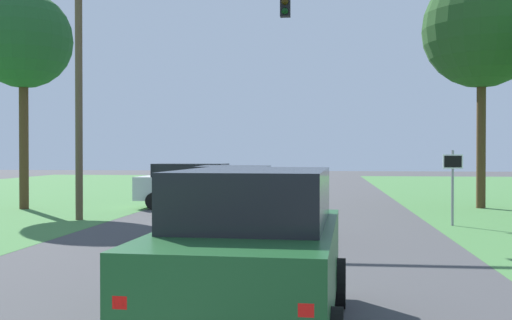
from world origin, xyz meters
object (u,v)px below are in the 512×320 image
(pickup_truck_lead, at_px, (235,203))
(traffic_light, at_px, (136,57))
(extra_tree_1, at_px, (482,30))
(crossing_suv_far, at_px, (195,185))
(extra_tree_2, at_px, (23,41))
(red_suv_near, at_px, (253,248))
(keep_moving_sign, at_px, (453,177))

(pickup_truck_lead, xyz_separation_m, traffic_light, (-3.94, 4.23, 4.41))
(extra_tree_1, bearing_deg, crossing_suv_far, -173.30)
(pickup_truck_lead, height_order, extra_tree_2, extra_tree_2)
(pickup_truck_lead, relative_size, extra_tree_1, 0.52)
(crossing_suv_far, height_order, extra_tree_2, extra_tree_2)
(red_suv_near, xyz_separation_m, extra_tree_2, (-11.00, 15.09, 5.61))
(crossing_suv_far, relative_size, extra_tree_2, 0.55)
(traffic_light, bearing_deg, red_suv_near, -65.57)
(pickup_truck_lead, xyz_separation_m, keep_moving_sign, (6.15, 4.03, 0.51))
(red_suv_near, height_order, traffic_light, traffic_light)
(red_suv_near, height_order, pickup_truck_lead, red_suv_near)
(extra_tree_1, bearing_deg, keep_moving_sign, -111.08)
(red_suv_near, bearing_deg, pickup_truck_lead, 100.43)
(keep_moving_sign, bearing_deg, extra_tree_2, 167.10)
(red_suv_near, distance_m, extra_tree_2, 19.50)
(traffic_light, height_order, extra_tree_2, extra_tree_2)
(traffic_light, bearing_deg, pickup_truck_lead, -47.08)
(traffic_light, relative_size, extra_tree_2, 0.95)
(pickup_truck_lead, relative_size, crossing_suv_far, 1.05)
(red_suv_near, xyz_separation_m, crossing_suv_far, (-4.32, 16.24, -0.11))
(pickup_truck_lead, distance_m, traffic_light, 7.27)
(red_suv_near, bearing_deg, extra_tree_2, 126.08)
(red_suv_near, relative_size, pickup_truck_lead, 0.90)
(pickup_truck_lead, bearing_deg, extra_tree_1, 50.03)
(extra_tree_1, bearing_deg, pickup_truck_lead, -129.97)
(pickup_truck_lead, bearing_deg, red_suv_near, -79.57)
(pickup_truck_lead, xyz_separation_m, crossing_suv_far, (-2.95, 8.80, -0.03))
(extra_tree_2, bearing_deg, extra_tree_1, 7.84)
(traffic_light, distance_m, keep_moving_sign, 10.81)
(keep_moving_sign, relative_size, extra_tree_2, 0.27)
(extra_tree_1, height_order, extra_tree_2, extra_tree_1)
(keep_moving_sign, bearing_deg, crossing_suv_far, 152.36)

